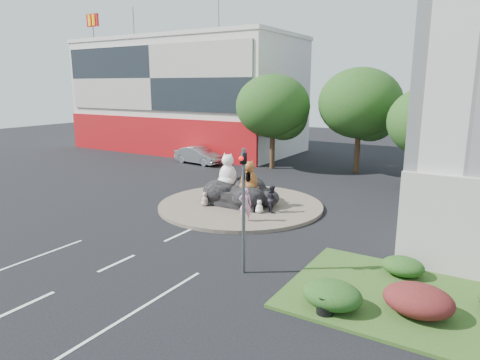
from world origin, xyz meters
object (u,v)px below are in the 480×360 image
Objects in this scene: cat_tabby at (249,176)px; kitten_white at (259,206)px; parked_car at (198,155)px; kitten_calico at (205,198)px; cat_white at (228,170)px; pedestrian_pink at (245,204)px; litter_bin at (325,304)px; pedestrian_dark at (272,199)px.

kitten_white is (1.21, -0.91, -1.47)m from cat_tabby.
kitten_calico is at bearing -135.04° from parked_car.
kitten_calico is 15.17m from parked_car.
kitten_calico is 1.12× the size of kitten_white.
kitten_white is at bearing -125.04° from parked_car.
cat_tabby is 3.00m from kitten_calico.
cat_white is 14.44m from parked_car.
parked_car is (-12.97, 13.19, -0.30)m from pedestrian_pink.
pedestrian_pink reaches higher than litter_bin.
pedestrian_dark is 0.32× the size of parked_car.
kitten_calico is at bearing -174.05° from cat_tabby.
kitten_calico is 0.48× the size of pedestrian_pink.
pedestrian_pink reaches higher than parked_car.
cat_white is 2.30m from kitten_calico.
cat_white is at bearing 134.46° from kitten_white.
pedestrian_pink is 18.50m from parked_car.
pedestrian_dark is at bearing -130.27° from pedestrian_pink.
cat_white is 1.19× the size of pedestrian_pink.
cat_tabby is 15.83m from parked_car.
kitten_white is (3.51, 0.40, -0.05)m from kitten_calico.
parked_car is 28.19m from litter_bin.
pedestrian_dark is (3.44, -0.67, -1.20)m from cat_white.
litter_bin is at bearing 165.33° from pedestrian_dark.
cat_white reaches higher than kitten_white.
kitten_white is 10.97m from litter_bin.
kitten_calico is 4.18m from pedestrian_dark.
pedestrian_dark is (0.55, 0.52, 0.39)m from kitten_white.
kitten_white is at bearing -60.90° from cat_tabby.
litter_bin is at bearing -49.51° from cat_white.
cat_white reaches higher than kitten_calico.
kitten_white is 0.16× the size of parked_car.
pedestrian_pink is at bearing -49.56° from cat_white.
parked_car is at bearing 128.59° from cat_white.
cat_tabby reaches higher than pedestrian_dark.
cat_tabby reaches higher than parked_car.
kitten_calico is 13.25m from litter_bin.
litter_bin is at bearing -6.25° from kitten_calico.
pedestrian_pink is (2.96, -2.86, -1.07)m from cat_white.
kitten_white is 17.29m from parked_car.
kitten_white is at bearing -27.91° from cat_white.
pedestrian_pink is at bearing 136.04° from litter_bin.
cat_white is 1.13× the size of cat_tabby.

